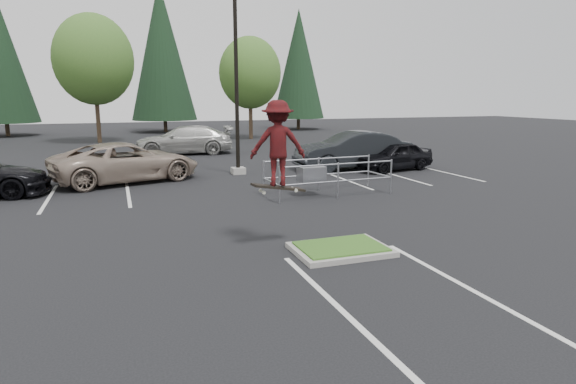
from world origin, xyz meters
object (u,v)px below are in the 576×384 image
object	(u,v)px
car_r_black	(395,156)
car_far_silver	(184,140)
car_l_tan	(125,162)
cart_corral	(315,174)
skateboarder	(278,144)
conif_c	(299,64)
light_pole	(236,74)
decid_c	(250,75)
car_r_charc	(352,151)
decid_b	(94,63)
conif_b	(162,51)

from	to	relation	value
car_r_black	car_far_silver	xyz separation A→B (m)	(-8.77, 10.24, 0.18)
car_l_tan	car_r_black	distance (m)	12.54
cart_corral	skateboarder	bearing A→B (deg)	-124.25
conif_c	car_r_black	world-z (taller)	conif_c
light_pole	conif_c	size ratio (longest dim) A/B	0.81
decid_c	car_r_charc	size ratio (longest dim) A/B	1.48
car_far_silver	conif_c	bearing A→B (deg)	147.84
decid_b	cart_corral	distance (m)	26.09
car_r_charc	car_r_black	xyz separation A→B (m)	(1.83, -0.96, -0.24)
light_pole	decid_c	xyz separation A→B (m)	(5.49, 17.83, 0.69)
conif_b	conif_c	bearing A→B (deg)	-4.09
car_r_charc	car_r_black	bearing A→B (deg)	65.03
skateboarder	car_far_silver	xyz separation A→B (m)	(0.43, 19.79, -1.61)
decid_b	skateboarder	xyz separation A→B (m)	(4.81, -29.53, -3.56)
conif_c	cart_corral	xyz separation A→B (m)	(-12.01, -33.24, -6.04)
light_pole	conif_b	distance (m)	28.69
decid_c	car_l_tan	distance (m)	21.58
conif_c	car_r_charc	size ratio (longest dim) A/B	2.20
car_far_silver	car_l_tan	bearing A→B (deg)	-15.73
car_r_black	car_l_tan	bearing A→B (deg)	-105.93
decid_c	skateboarder	world-z (taller)	decid_c
light_pole	conif_c	distance (m)	30.72
light_pole	car_far_silver	size ratio (longest dim) A/B	1.68
conif_c	skateboarder	xyz separation A→B (m)	(-15.20, -38.50, -4.36)
car_r_black	car_far_silver	size ratio (longest dim) A/B	0.68
decid_c	car_r_charc	distance (m)	18.84
decid_b	conif_b	bearing A→B (deg)	58.91
car_l_tan	cart_corral	bearing A→B (deg)	-147.08
car_l_tan	car_far_silver	size ratio (longest dim) A/B	1.00
car_l_tan	decid_b	bearing A→B (deg)	-13.60
light_pole	conif_b	xyz separation A→B (m)	(-0.50, 28.50, 3.29)
decid_b	cart_corral	world-z (taller)	decid_b
car_far_silver	light_pole	bearing A→B (deg)	14.38
light_pole	skateboarder	bearing A→B (deg)	-98.79
skateboarder	car_far_silver	distance (m)	19.86
car_r_black	car_far_silver	bearing A→B (deg)	-150.97
car_r_charc	car_r_black	world-z (taller)	car_r_charc
conif_b	skateboarder	world-z (taller)	conif_b
decid_b	conif_b	distance (m)	11.78
conif_b	car_r_charc	xyz separation A→B (m)	(6.17, -29.00, -6.91)
conif_c	car_r_charc	world-z (taller)	conif_c
conif_b	cart_corral	xyz separation A→B (m)	(1.99, -34.24, -7.04)
conif_b	cart_corral	bearing A→B (deg)	-86.68
decid_c	car_r_black	size ratio (longest dim) A/B	2.04
cart_corral	car_l_tan	size ratio (longest dim) A/B	0.76
car_r_charc	conif_c	bearing A→B (deg)	167.00
cart_corral	decid_b	bearing A→B (deg)	105.22
decid_b	car_r_charc	xyz separation A→B (m)	(12.18, -19.03, -5.11)
light_pole	skateboarder	world-z (taller)	light_pole
car_l_tan	skateboarder	bearing A→B (deg)	179.32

